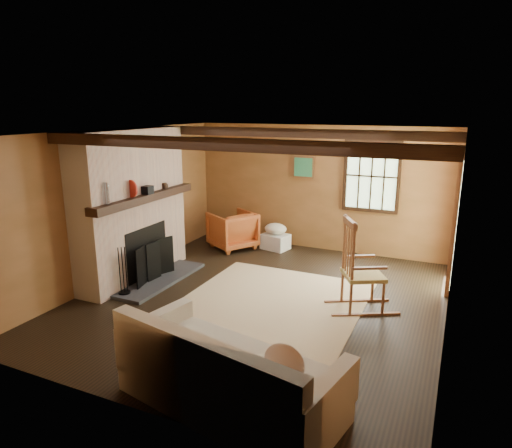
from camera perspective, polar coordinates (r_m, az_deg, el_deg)
The scene contains 10 objects.
ground at distance 6.75m, azimuth 0.52°, elevation -9.41°, with size 5.50×5.50×0.00m, color black.
room_envelope at distance 6.42m, azimuth 3.30°, elevation 4.60°, with size 5.02×5.52×2.44m.
fireplace at distance 7.54m, azimuth -15.13°, elevation 1.49°, with size 1.02×2.30×2.40m.
rug at distance 6.51m, azimuth 1.43°, elevation -10.33°, with size 2.50×3.00×0.01m, color tan.
rocking_chair at distance 6.41m, azimuth 12.86°, elevation -5.83°, with size 1.06×0.88×1.30m.
sofa at distance 4.43m, azimuth -3.68°, elevation -18.76°, with size 2.28×1.36×0.86m.
firewood_pile at distance 9.66m, azimuth -3.02°, elevation -1.30°, with size 0.58×0.11×0.21m.
laundry_basket at distance 8.99m, azimuth 2.44°, elevation -2.21°, with size 0.50×0.38×0.30m, color white.
basket_pillow at distance 8.92m, azimuth 2.46°, elevation -0.61°, with size 0.44×0.35×0.22m, color beige.
armchair at distance 9.01m, azimuth -2.95°, elevation -0.76°, with size 0.78×0.81×0.73m, color #BF6026.
Camera 1 is at (2.50, -5.64, 2.74)m, focal length 32.00 mm.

